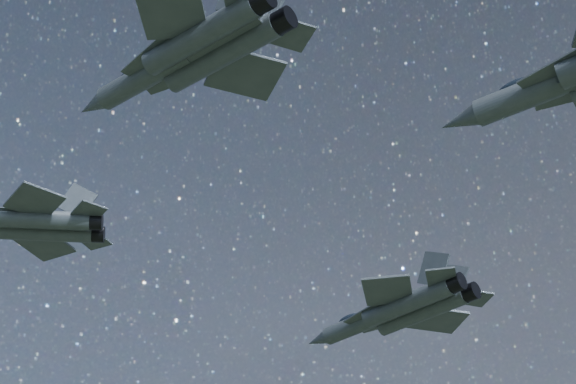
% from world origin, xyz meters
% --- Properties ---
extents(jet_lead, '(15.54, 10.19, 4.00)m').
position_xyz_m(jet_lead, '(-23.86, 1.93, 150.66)').
color(jet_lead, '#353E43').
extents(jet_left, '(18.16, 11.99, 4.65)m').
position_xyz_m(jet_left, '(0.58, 22.70, 149.18)').
color(jet_left, '#353E43').
extents(jet_right, '(16.50, 11.10, 4.16)m').
position_xyz_m(jet_right, '(-2.55, -13.36, 148.25)').
color(jet_right, '#353E43').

